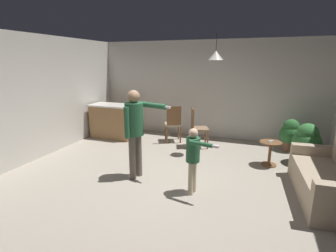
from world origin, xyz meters
TOP-DOWN VIEW (x-y plane):
  - ground at (0.00, 0.00)m, footprint 7.68×7.68m
  - wall_back at (0.00, 3.20)m, footprint 6.40×0.10m
  - wall_left at (-3.20, 0.00)m, footprint 0.10×6.40m
  - couch_floral at (2.59, 0.33)m, footprint 0.97×1.85m
  - kitchen_counter at (-2.45, 2.12)m, footprint 1.26×0.66m
  - side_table_by_couch at (1.71, 1.45)m, footprint 0.44×0.44m
  - person_adult at (-0.65, -0.00)m, footprint 0.84×0.46m
  - person_child at (0.50, -0.23)m, footprint 0.55×0.40m
  - dining_chair_by_counter at (-0.70, 2.28)m, footprint 0.56×0.56m
  - dining_chair_near_wall at (-0.01, 2.11)m, footprint 0.54×0.54m
  - potted_plant_corner at (2.19, 2.63)m, footprint 0.51×0.51m
  - potted_plant_by_wall at (2.42, 1.81)m, footprint 0.58×0.58m
  - spare_remote_on_table at (1.71, 1.40)m, footprint 0.12×0.12m
  - ceiling_light_pendant at (0.45, 1.71)m, footprint 0.32×0.32m

SIDE VIEW (x-z plane):
  - ground at x=0.00m, z-range 0.00..0.00m
  - side_table_by_couch at x=1.71m, z-range 0.07..0.59m
  - couch_floral at x=2.59m, z-range -0.17..0.83m
  - potted_plant_corner at x=2.19m, z-range 0.04..0.82m
  - kitchen_counter at x=-2.45m, z-range 0.00..0.95m
  - potted_plant_by_wall at x=2.42m, z-range 0.04..0.93m
  - spare_remote_on_table at x=1.71m, z-range 0.52..0.56m
  - dining_chair_by_counter at x=-0.70m, z-range 0.05..1.05m
  - dining_chair_near_wall at x=-0.01m, z-range 0.05..1.05m
  - person_child at x=0.50m, z-range 0.13..1.24m
  - person_adult at x=-0.65m, z-range 0.20..1.84m
  - wall_back at x=0.00m, z-range 0.00..2.70m
  - wall_left at x=-3.20m, z-range 0.00..2.70m
  - ceiling_light_pendant at x=0.45m, z-range 1.98..2.53m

